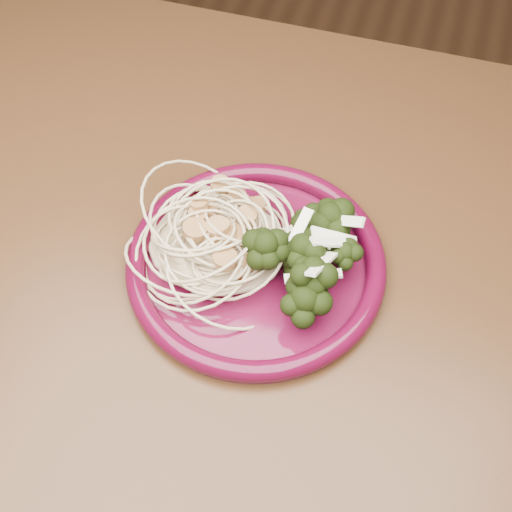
{
  "coord_description": "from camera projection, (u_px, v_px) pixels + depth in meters",
  "views": [
    {
      "loc": [
        0.04,
        -0.29,
        1.28
      ],
      "look_at": [
        -0.07,
        0.05,
        0.77
      ],
      "focal_mm": 50.0,
      "sensor_mm": 36.0,
      "label": 1
    }
  ],
  "objects": [
    {
      "name": "dining_table",
      "position": [
        308.0,
        388.0,
        0.68
      ],
      "size": [
        1.2,
        0.8,
        0.75
      ],
      "color": "#472814",
      "rests_on": "ground"
    },
    {
      "name": "dinner_plate",
      "position": [
        256.0,
        263.0,
        0.63
      ],
      "size": [
        0.28,
        0.28,
        0.02
      ],
      "rotation": [
        0.0,
        0.0,
        -0.24
      ],
      "color": "#4E0A24",
      "rests_on": "dining_table"
    },
    {
      "name": "spaghetti_pile",
      "position": [
        217.0,
        238.0,
        0.64
      ],
      "size": [
        0.15,
        0.14,
        0.03
      ],
      "primitive_type": "ellipsoid",
      "rotation": [
        0.0,
        0.0,
        -0.24
      ],
      "color": "beige",
      "rests_on": "dinner_plate"
    },
    {
      "name": "scallop_cluster",
      "position": [
        215.0,
        215.0,
        0.61
      ],
      "size": [
        0.13,
        0.13,
        0.04
      ],
      "primitive_type": null,
      "rotation": [
        0.0,
        0.0,
        -0.24
      ],
      "color": "tan",
      "rests_on": "spaghetti_pile"
    },
    {
      "name": "broccoli_pile",
      "position": [
        307.0,
        274.0,
        0.6
      ],
      "size": [
        0.11,
        0.15,
        0.05
      ],
      "primitive_type": "ellipsoid",
      "rotation": [
        0.0,
        0.0,
        -0.24
      ],
      "color": "black",
      "rests_on": "dinner_plate"
    },
    {
      "name": "onion_garnish",
      "position": [
        309.0,
        253.0,
        0.58
      ],
      "size": [
        0.08,
        0.1,
        0.05
      ],
      "primitive_type": null,
      "rotation": [
        0.0,
        0.0,
        -0.24
      ],
      "color": "white",
      "rests_on": "broccoli_pile"
    }
  ]
}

